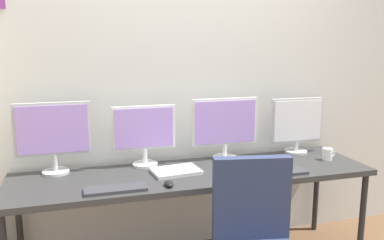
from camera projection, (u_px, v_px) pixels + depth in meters
The scene contains 11 objects.
wall_back at pixel (178, 84), 3.04m from camera, with size 4.88×0.11×2.60m.
desk at pixel (194, 177), 2.76m from camera, with size 2.48×0.68×0.74m.
monitor_far_left at pixel (53, 134), 2.65m from camera, with size 0.50×0.18×0.49m.
monitor_center_left at pixel (144, 132), 2.82m from camera, with size 0.45×0.18×0.44m.
monitor_center_right at pixel (225, 125), 2.99m from camera, with size 0.52×0.18×0.47m.
monitor_far_right at pixel (297, 124), 3.16m from camera, with size 0.45×0.18×0.44m.
keyboard_left at pixel (116, 189), 2.38m from camera, with size 0.37×0.13×0.02m, color #38383D.
keyboard_right at pixel (283, 172), 2.69m from camera, with size 0.33×0.13×0.02m, color #38383D.
computer_mouse at pixel (169, 184), 2.45m from camera, with size 0.06×0.10×0.03m, color black.
laptop_closed at pixel (176, 171), 2.71m from camera, with size 0.32×0.22×0.02m, color silver.
coffee_mug at pixel (328, 154), 3.00m from camera, with size 0.11×0.08×0.09m.
Camera 1 is at (-0.75, -1.92, 1.61)m, focal length 37.11 mm.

